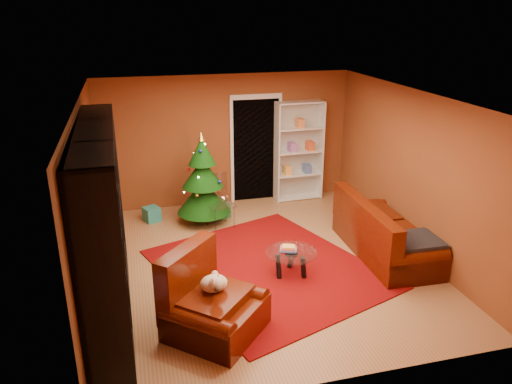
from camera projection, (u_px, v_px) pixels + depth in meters
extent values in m
cube|color=#95623A|center=(262.00, 264.00, 7.88)|extent=(5.00, 5.50, 0.05)
cube|color=silver|center=(263.00, 96.00, 6.95)|extent=(5.00, 5.50, 0.05)
cube|color=brown|center=(226.00, 140.00, 9.93)|extent=(5.00, 0.05, 2.60)
cube|color=brown|center=(85.00, 201.00, 6.82)|extent=(0.05, 5.50, 2.60)
cube|color=brown|center=(414.00, 172.00, 8.01)|extent=(0.05, 5.50, 2.60)
cube|color=#740707|center=(267.00, 269.00, 7.68)|extent=(3.77, 4.05, 0.02)
cube|color=teal|center=(152.00, 214.00, 9.37)|extent=(0.36, 0.36, 0.27)
cube|color=#1F5C32|center=(221.00, 210.00, 9.55)|extent=(0.36, 0.36, 0.28)
cube|color=maroon|center=(198.00, 206.00, 9.79)|extent=(0.26, 0.26, 0.25)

